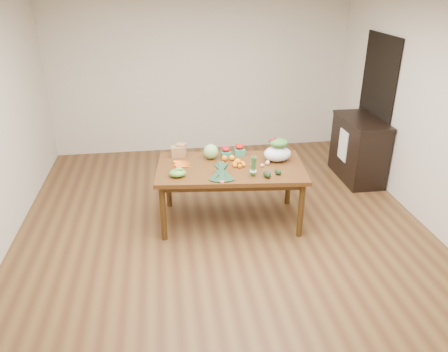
{
  "coord_description": "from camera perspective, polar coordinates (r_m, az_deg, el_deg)",
  "views": [
    {
      "loc": [
        -0.65,
        -4.34,
        2.87
      ],
      "look_at": [
        -0.03,
        0.0,
        0.82
      ],
      "focal_mm": 35.0,
      "sensor_mm": 36.0,
      "label": 1
    }
  ],
  "objects": [
    {
      "name": "floor",
      "position": [
        5.24,
        0.28,
        -8.17
      ],
      "size": [
        6.0,
        6.0,
        0.0
      ],
      "primitive_type": "plane",
      "color": "brown",
      "rests_on": "ground"
    },
    {
      "name": "strawberry_basket_b",
      "position": [
        5.59,
        2.04,
        3.37
      ],
      "size": [
        0.14,
        0.14,
        0.12
      ],
      "primitive_type": null,
      "rotation": [
        0.0,
        0.0,
        -0.1
      ],
      "color": "red",
      "rests_on": "dining_table"
    },
    {
      "name": "mandarin_cluster",
      "position": [
        5.27,
        1.88,
        1.76
      ],
      "size": [
        0.2,
        0.2,
        0.08
      ],
      "primitive_type": null,
      "rotation": [
        0.0,
        0.0,
        -0.1
      ],
      "color": "orange",
      "rests_on": "dining_table"
    },
    {
      "name": "potato_d",
      "position": [
        5.39,
        3.84,
        2.03
      ],
      "size": [
        0.05,
        0.04,
        0.04
      ],
      "primitive_type": "ellipsoid",
      "color": "#D9C87D",
      "rests_on": "dining_table"
    },
    {
      "name": "kale_bunch",
      "position": [
        4.91,
        -0.3,
        0.47
      ],
      "size": [
        0.36,
        0.43,
        0.16
      ],
      "primitive_type": null,
      "rotation": [
        0.0,
        0.0,
        -0.1
      ],
      "color": "#16311E",
      "rests_on": "dining_table"
    },
    {
      "name": "dish_towel",
      "position": [
        6.72,
        15.27,
        3.91
      ],
      "size": [
        0.02,
        0.28,
        0.45
      ],
      "primitive_type": "cube",
      "color": "white",
      "rests_on": "cabinet"
    },
    {
      "name": "orange_a",
      "position": [
        5.4,
        0.08,
        2.35
      ],
      "size": [
        0.07,
        0.07,
        0.07
      ],
      "primitive_type": "sphere",
      "color": "#E2510D",
      "rests_on": "dining_table"
    },
    {
      "name": "potato_a",
      "position": [
        5.28,
        3.66,
        1.53
      ],
      "size": [
        0.04,
        0.04,
        0.04
      ],
      "primitive_type": "ellipsoid",
      "color": "#D1B578",
      "rests_on": "dining_table"
    },
    {
      "name": "asparagus_bundle",
      "position": [
        4.97,
        3.85,
        1.29
      ],
      "size": [
        0.09,
        0.12,
        0.26
      ],
      "primitive_type": null,
      "rotation": [
        0.15,
        0.0,
        -0.1
      ],
      "color": "#4A853D",
      "rests_on": "dining_table"
    },
    {
      "name": "avocado_b",
      "position": [
        5.08,
        7.07,
        0.55
      ],
      "size": [
        0.09,
        0.11,
        0.07
      ],
      "primitive_type": "ellipsoid",
      "rotation": [
        0.0,
        0.0,
        0.3
      ],
      "color": "black",
      "rests_on": "dining_table"
    },
    {
      "name": "paper_bag",
      "position": [
        5.56,
        -6.03,
        3.34
      ],
      "size": [
        0.24,
        0.21,
        0.16
      ],
      "primitive_type": null,
      "rotation": [
        0.0,
        0.0,
        -0.1
      ],
      "color": "#A26848",
      "rests_on": "dining_table"
    },
    {
      "name": "cabinet",
      "position": [
        6.86,
        17.18,
        3.38
      ],
      "size": [
        0.52,
        1.02,
        0.94
      ],
      "primitive_type": "cube",
      "color": "black",
      "rests_on": "floor"
    },
    {
      "name": "potato_c",
      "position": [
        5.37,
        5.75,
        1.88
      ],
      "size": [
        0.05,
        0.04,
        0.04
      ],
      "primitive_type": "ellipsoid",
      "color": "tan",
      "rests_on": "dining_table"
    },
    {
      "name": "orange_c",
      "position": [
        5.29,
        1.8,
        1.86
      ],
      "size": [
        0.08,
        0.08,
        0.08
      ],
      "primitive_type": "sphere",
      "color": "orange",
      "rests_on": "dining_table"
    },
    {
      "name": "doorway_dark",
      "position": [
        6.96,
        19.1,
        8.48
      ],
      "size": [
        0.02,
        1.0,
        2.1
      ],
      "primitive_type": "cube",
      "color": "black",
      "rests_on": "floor"
    },
    {
      "name": "strawberry_basket_a",
      "position": [
        5.52,
        0.25,
        3.06
      ],
      "size": [
        0.13,
        0.13,
        0.11
      ],
      "primitive_type": null,
      "rotation": [
        0.0,
        0.0,
        -0.1
      ],
      "color": "#B90C1D",
      "rests_on": "dining_table"
    },
    {
      "name": "dining_table",
      "position": [
        5.43,
        0.85,
        -2.33
      ],
      "size": [
        1.86,
        1.15,
        0.75
      ],
      "primitive_type": "cube",
      "rotation": [
        0.0,
        0.0,
        -0.1
      ],
      "color": "#532F13",
      "rests_on": "floor"
    },
    {
      "name": "orange_b",
      "position": [
        5.42,
        1.05,
        2.41
      ],
      "size": [
        0.07,
        0.07,
        0.07
      ],
      "primitive_type": "sphere",
      "color": "orange",
      "rests_on": "dining_table"
    },
    {
      "name": "potato_e",
      "position": [
        5.32,
        5.69,
        1.7
      ],
      "size": [
        0.06,
        0.05,
        0.05
      ],
      "primitive_type": "ellipsoid",
      "color": "#DEBF80",
      "rests_on": "dining_table"
    },
    {
      "name": "snap_pea_bag",
      "position": [
        5.01,
        -6.08,
        0.37
      ],
      "size": [
        0.19,
        0.15,
        0.09
      ],
      "primitive_type": "ellipsoid",
      "color": "#5C9532",
      "rests_on": "dining_table"
    },
    {
      "name": "salad_bag",
      "position": [
        5.41,
        7.01,
        3.27
      ],
      "size": [
        0.36,
        0.29,
        0.26
      ],
      "primitive_type": null,
      "rotation": [
        0.0,
        0.0,
        -0.1
      ],
      "color": "white",
      "rests_on": "dining_table"
    },
    {
      "name": "carrots",
      "position": [
        5.32,
        -5.39,
        1.58
      ],
      "size": [
        0.24,
        0.24,
        0.03
      ],
      "primitive_type": null,
      "rotation": [
        0.0,
        0.0,
        -0.1
      ],
      "color": "orange",
      "rests_on": "dining_table"
    },
    {
      "name": "avocado_a",
      "position": [
        4.98,
        5.65,
        0.22
      ],
      "size": [
        0.11,
        0.13,
        0.08
      ],
      "primitive_type": "ellipsoid",
      "rotation": [
        0.0,
        0.0,
        0.3
      ],
      "color": "black",
      "rests_on": "dining_table"
    },
    {
      "name": "cabbage",
      "position": [
        5.46,
        -1.72,
        3.21
      ],
      "size": [
        0.19,
        0.19,
        0.19
      ],
      "primitive_type": "sphere",
      "color": "#96C06F",
      "rests_on": "dining_table"
    },
    {
      "name": "room_walls",
      "position": [
        4.64,
        0.32,
        5.92
      ],
      "size": [
        5.02,
        6.02,
        2.7
      ],
      "color": "beige",
      "rests_on": "floor"
    },
    {
      "name": "potato_b",
      "position": [
        5.26,
        5.0,
        1.39
      ],
      "size": [
        0.05,
        0.04,
        0.04
      ],
      "primitive_type": "ellipsoid",
      "color": "tan",
      "rests_on": "dining_table"
    }
  ]
}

